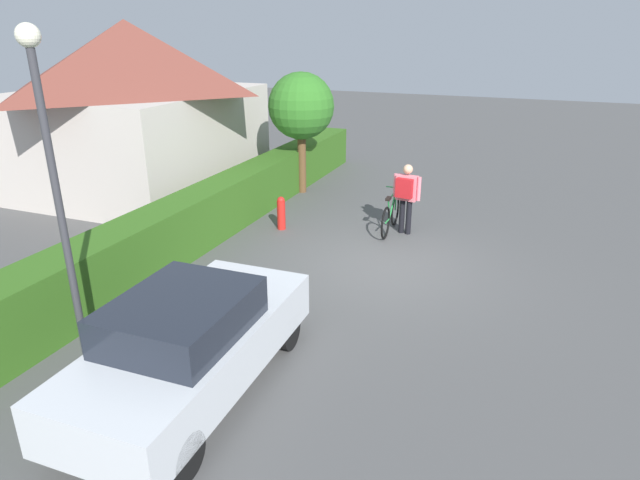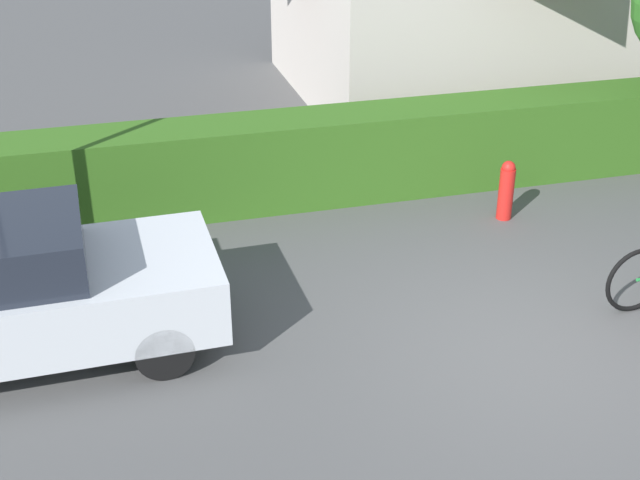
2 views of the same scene
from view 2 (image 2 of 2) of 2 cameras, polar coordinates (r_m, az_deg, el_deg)
ground_plane at (r=9.02m, az=13.32°, el=-7.01°), size 60.00×60.00×0.00m
hedge_row at (r=12.13m, az=4.60°, el=5.95°), size 16.62×0.90×1.19m
parked_car_near at (r=8.82m, az=-20.21°, el=-3.24°), size 4.06×1.75×1.47m
fire_hydrant at (r=11.54m, az=12.22°, el=3.29°), size 0.20×0.20×0.81m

